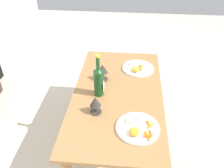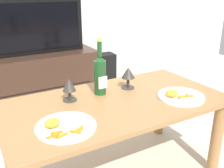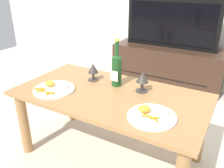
% 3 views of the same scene
% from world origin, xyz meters
% --- Properties ---
extents(ground_plane, '(6.40, 6.40, 0.00)m').
position_xyz_m(ground_plane, '(0.00, 0.00, 0.00)').
color(ground_plane, beige).
extents(dining_table, '(1.27, 0.67, 0.51)m').
position_xyz_m(dining_table, '(0.00, 0.00, 0.42)').
color(dining_table, '#9E7042').
rests_on(dining_table, ground_plane).
extents(wine_bottle, '(0.07, 0.07, 0.34)m').
position_xyz_m(wine_bottle, '(-0.03, 0.14, 0.64)').
color(wine_bottle, '#19471E').
rests_on(wine_bottle, dining_table).
extents(goblet_left, '(0.08, 0.08, 0.13)m').
position_xyz_m(goblet_left, '(-0.22, 0.13, 0.60)').
color(goblet_left, '#38332D').
rests_on(goblet_left, dining_table).
extents(goblet_right, '(0.08, 0.08, 0.14)m').
position_xyz_m(goblet_right, '(0.17, 0.13, 0.61)').
color(goblet_right, '#38332D').
rests_on(goblet_right, dining_table).
extents(dinner_plate_left, '(0.28, 0.28, 0.05)m').
position_xyz_m(dinner_plate_left, '(-0.36, -0.15, 0.53)').
color(dinner_plate_left, white).
rests_on(dinner_plate_left, dining_table).
extents(dinner_plate_right, '(0.27, 0.27, 0.05)m').
position_xyz_m(dinner_plate_right, '(0.35, -0.15, 0.53)').
color(dinner_plate_right, white).
rests_on(dinner_plate_right, dining_table).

